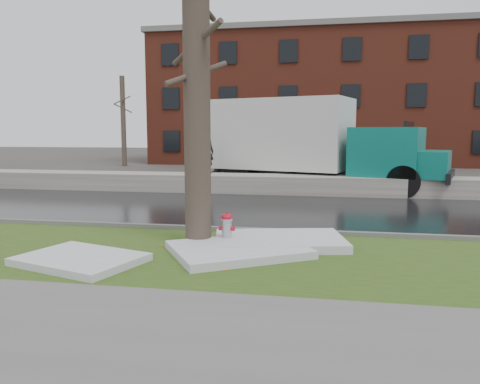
% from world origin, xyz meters
% --- Properties ---
extents(ground, '(120.00, 120.00, 0.00)m').
position_xyz_m(ground, '(0.00, 0.00, 0.00)').
color(ground, '#47423D').
rests_on(ground, ground).
extents(verge, '(60.00, 4.50, 0.04)m').
position_xyz_m(verge, '(0.00, -1.25, 0.02)').
color(verge, '#2D4517').
rests_on(verge, ground).
extents(sidewalk, '(60.00, 3.00, 0.05)m').
position_xyz_m(sidewalk, '(0.00, -5.00, 0.03)').
color(sidewalk, slate).
rests_on(sidewalk, ground).
extents(road, '(60.00, 7.00, 0.03)m').
position_xyz_m(road, '(0.00, 4.50, 0.01)').
color(road, black).
rests_on(road, ground).
extents(parking_lot, '(60.00, 9.00, 0.03)m').
position_xyz_m(parking_lot, '(0.00, 13.00, 0.01)').
color(parking_lot, slate).
rests_on(parking_lot, ground).
extents(curb, '(60.00, 0.15, 0.14)m').
position_xyz_m(curb, '(0.00, 1.00, 0.07)').
color(curb, slate).
rests_on(curb, ground).
extents(snowbank, '(60.00, 1.60, 0.75)m').
position_xyz_m(snowbank, '(0.00, 8.70, 0.38)').
color(snowbank, '#AFABA0').
rests_on(snowbank, ground).
extents(brick_building, '(26.00, 12.00, 10.00)m').
position_xyz_m(brick_building, '(2.00, 30.00, 5.00)').
color(brick_building, maroon).
rests_on(brick_building, ground).
extents(bg_tree_left, '(1.40, 1.62, 6.50)m').
position_xyz_m(bg_tree_left, '(-12.00, 22.00, 3.33)').
color(bg_tree_left, brown).
rests_on(bg_tree_left, ground).
extents(bg_tree_center, '(1.40, 1.62, 6.50)m').
position_xyz_m(bg_tree_center, '(-6.00, 26.00, 3.33)').
color(bg_tree_center, brown).
rests_on(bg_tree_center, ground).
extents(fire_hydrant, '(0.36, 0.31, 0.74)m').
position_xyz_m(fire_hydrant, '(0.41, -0.48, 0.44)').
color(fire_hydrant, '#ACAFB5').
rests_on(fire_hydrant, verge).
extents(tree, '(1.44, 1.57, 7.22)m').
position_xyz_m(tree, '(-0.24, -0.46, 3.67)').
color(tree, brown).
rests_on(tree, verge).
extents(box_truck, '(11.90, 5.59, 3.96)m').
position_xyz_m(box_truck, '(1.65, 10.56, 2.10)').
color(box_truck, black).
rests_on(box_truck, ground).
extents(worker, '(0.68, 0.46, 1.81)m').
position_xyz_m(worker, '(-2.55, 9.30, 1.66)').
color(worker, black).
rests_on(worker, snowbank).
extents(snow_patch_near, '(3.26, 3.07, 0.16)m').
position_xyz_m(snow_patch_near, '(0.78, -1.10, 0.12)').
color(snow_patch_near, silver).
rests_on(snow_patch_near, verge).
extents(snow_patch_far, '(2.58, 2.19, 0.14)m').
position_xyz_m(snow_patch_far, '(-2.06, -2.33, 0.11)').
color(snow_patch_far, silver).
rests_on(snow_patch_far, verge).
extents(snow_patch_side, '(3.11, 2.34, 0.18)m').
position_xyz_m(snow_patch_side, '(1.54, -0.21, 0.13)').
color(snow_patch_side, silver).
rests_on(snow_patch_side, verge).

